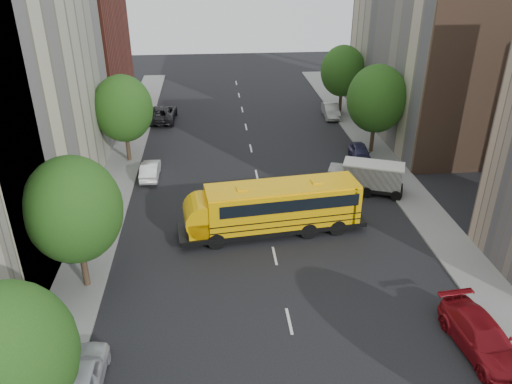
{
  "coord_description": "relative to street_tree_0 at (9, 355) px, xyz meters",
  "views": [
    {
      "loc": [
        -3.55,
        -27.72,
        17.67
      ],
      "look_at": [
        -0.8,
        2.0,
        2.49
      ],
      "focal_mm": 35.0,
      "sensor_mm": 36.0,
      "label": 1
    }
  ],
  "objects": [
    {
      "name": "ground",
      "position": [
        11.0,
        14.0,
        -4.64
      ],
      "size": [
        120.0,
        120.0,
        0.0
      ],
      "primitive_type": "plane",
      "color": "black",
      "rests_on": "ground"
    },
    {
      "name": "sidewalk_left",
      "position": [
        -0.5,
        19.0,
        -4.58
      ],
      "size": [
        3.0,
        80.0,
        0.12
      ],
      "primitive_type": "cube",
      "color": "slate",
      "rests_on": "ground"
    },
    {
      "name": "sidewalk_right",
      "position": [
        22.5,
        19.0,
        -4.58
      ],
      "size": [
        3.0,
        80.0,
        0.12
      ],
      "primitive_type": "cube",
      "color": "slate",
      "rests_on": "ground"
    },
    {
      "name": "lane_markings",
      "position": [
        11.0,
        24.0,
        -4.64
      ],
      "size": [
        0.15,
        64.0,
        0.01
      ],
      "primitive_type": "cube",
      "color": "silver",
      "rests_on": "ground"
    },
    {
      "name": "building_left_redbrick",
      "position": [
        -7.0,
        42.0,
        1.86
      ],
      "size": [
        10.0,
        15.0,
        13.0
      ],
      "primitive_type": "cube",
      "color": "maroon",
      "rests_on": "ground"
    },
    {
      "name": "building_right_far",
      "position": [
        29.0,
        34.0,
        4.36
      ],
      "size": [
        10.0,
        22.0,
        18.0
      ],
      "primitive_type": "cube",
      "color": "#BCB092",
      "rests_on": "ground"
    },
    {
      "name": "building_right_sidewall",
      "position": [
        29.0,
        23.0,
        4.36
      ],
      "size": [
        10.1,
        0.3,
        18.0
      ],
      "primitive_type": "cube",
      "color": "brown",
      "rests_on": "ground"
    },
    {
      "name": "street_tree_0",
      "position": [
        0.0,
        0.0,
        0.0
      ],
      "size": [
        4.8,
        4.8,
        7.41
      ],
      "color": "#38281C",
      "rests_on": "ground"
    },
    {
      "name": "street_tree_1",
      "position": [
        0.0,
        10.0,
        0.31
      ],
      "size": [
        5.12,
        5.12,
        7.9
      ],
      "color": "#38281C",
      "rests_on": "ground"
    },
    {
      "name": "street_tree_2",
      "position": [
        0.0,
        28.0,
        0.19
      ],
      "size": [
        4.99,
        4.99,
        7.71
      ],
      "color": "#38281C",
      "rests_on": "ground"
    },
    {
      "name": "street_tree_4",
      "position": [
        22.0,
        28.0,
        0.43
      ],
      "size": [
        5.25,
        5.25,
        8.1
      ],
      "color": "#38281C",
      "rests_on": "ground"
    },
    {
      "name": "street_tree_5",
      "position": [
        22.0,
        40.0,
        0.06
      ],
      "size": [
        4.86,
        4.86,
        7.51
      ],
      "color": "#38281C",
      "rests_on": "ground"
    },
    {
      "name": "school_bus",
      "position": [
        11.03,
        14.84,
        -2.67
      ],
      "size": [
        12.73,
        4.26,
        3.52
      ],
      "rotation": [
        0.0,
        0.0,
        0.11
      ],
      "color": "black",
      "rests_on": "ground"
    },
    {
      "name": "safari_truck",
      "position": [
        19.19,
        20.19,
        -3.36
      ],
      "size": [
        5.97,
        3.89,
        2.42
      ],
      "rotation": [
        0.0,
        0.0,
        -0.37
      ],
      "color": "black",
      "rests_on": "ground"
    },
    {
      "name": "parked_car_0",
      "position": [
        1.4,
        2.53,
        -3.89
      ],
      "size": [
        1.77,
        4.4,
        1.5
      ],
      "primitive_type": "imported",
      "rotation": [
        0.0,
        0.0,
        3.14
      ],
      "color": "silver",
      "rests_on": "ground"
    },
    {
      "name": "parked_car_1",
      "position": [
        2.2,
        24.39,
        -3.98
      ],
      "size": [
        1.41,
        4.03,
        1.33
      ],
      "primitive_type": "imported",
      "rotation": [
        0.0,
        0.0,
        3.14
      ],
      "color": "white",
      "rests_on": "ground"
    },
    {
      "name": "parked_car_2",
      "position": [
        2.2,
        38.95,
        -3.84
      ],
      "size": [
        2.91,
        5.87,
        1.6
      ],
      "primitive_type": "imported",
      "rotation": [
        0.0,
        0.0,
        3.1
      ],
      "color": "black",
      "rests_on": "ground"
    },
    {
      "name": "parked_car_3",
      "position": [
        19.8,
        3.16,
        -3.85
      ],
      "size": [
        2.7,
        5.65,
        1.59
      ],
      "primitive_type": "imported",
      "rotation": [
        0.0,
        0.0,
        0.09
      ],
      "color": "maroon",
      "rests_on": "ground"
    },
    {
      "name": "parked_car_4",
      "position": [
        20.47,
        26.38,
        -3.96
      ],
      "size": [
        1.95,
        4.14,
        1.37
      ],
      "primitive_type": "imported",
      "rotation": [
        0.0,
        0.0,
        -0.09
      ],
      "color": "#37335A",
      "rests_on": "ground"
    },
    {
      "name": "parked_car_5",
      "position": [
        20.6,
        38.47,
        -3.91
      ],
      "size": [
        1.79,
        4.51,
        1.46
      ],
      "primitive_type": "imported",
      "rotation": [
        0.0,
        0.0,
        -0.06
      ],
      "color": "gray",
      "rests_on": "ground"
    }
  ]
}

